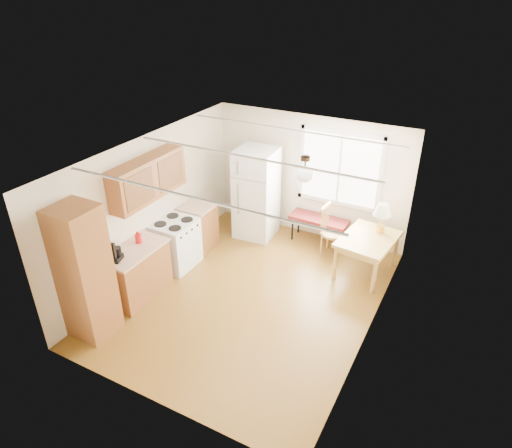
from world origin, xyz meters
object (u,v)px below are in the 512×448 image
Objects in this scene: refrigerator at (256,193)px; chair at (328,227)px; bench at (319,221)px; dining_table at (368,243)px.

chair is (1.57, -0.02, -0.35)m from refrigerator.
refrigerator reaches higher than bench.
chair is at bearing -43.75° from bench.
refrigerator is 1.48× the size of dining_table.
bench is at bearing 158.78° from dining_table.
bench is 0.95× the size of dining_table.
refrigerator is 1.37m from bench.
chair is (-0.84, 0.31, -0.05)m from dining_table.
refrigerator is at bearing 179.29° from dining_table.
chair reaches higher than bench.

